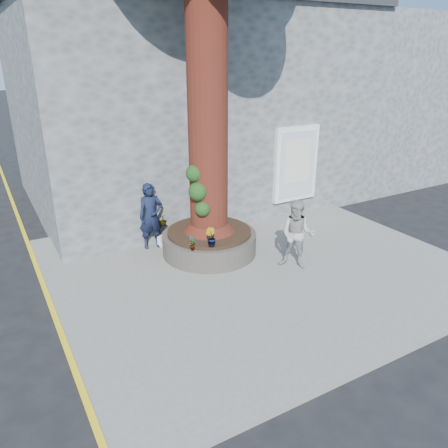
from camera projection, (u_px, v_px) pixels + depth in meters
ground at (221, 302)px, 8.93m from camera, size 120.00×120.00×0.00m
pavement at (255, 264)px, 10.40m from camera, size 9.00×8.00×0.12m
yellow_line at (56, 320)px, 8.33m from camera, size 0.10×30.00×0.01m
stone_shop at (181, 103)px, 14.72m from camera, size 10.30×8.30×6.30m
neighbour_shop at (353, 97)px, 18.47m from camera, size 6.00×8.00×6.00m
planter at (209, 242)px, 10.76m from camera, size 2.30×2.30×0.60m
man at (151, 216)px, 10.87m from camera, size 0.65×0.47×1.68m
woman at (297, 235)px, 9.85m from camera, size 0.98×0.99×1.61m
shopping_bag at (162, 241)px, 11.18m from camera, size 0.23×0.19×0.28m
plant_a at (192, 243)px, 9.54m from camera, size 0.21×0.21×0.33m
plant_b at (211, 237)px, 9.69m from camera, size 0.30×0.30×0.43m
plant_c at (163, 220)px, 10.89m from camera, size 0.23×0.23×0.29m
plant_d at (222, 208)px, 11.66m from camera, size 0.30×0.33×0.33m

